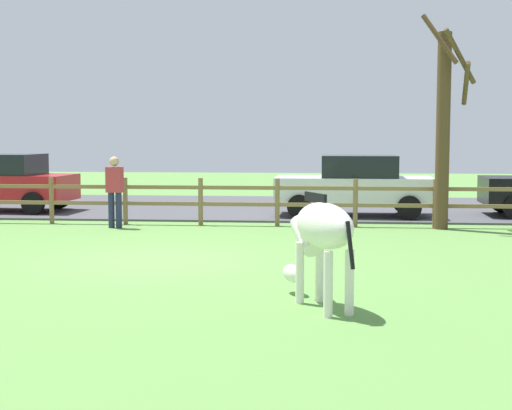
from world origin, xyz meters
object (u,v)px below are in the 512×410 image
at_px(parked_car_white, 355,185).
at_px(visitor_near_fence, 115,189).
at_px(crow_on_grass, 307,236).
at_px(zebra, 321,233).
at_px(parked_car_red, 1,182).
at_px(bare_tree, 444,124).

relative_size(parked_car_white, visitor_near_fence, 2.46).
distance_m(crow_on_grass, parked_car_white, 4.84).
xyz_separation_m(zebra, parked_car_white, (0.80, 10.40, -0.08)).
bearing_deg(parked_car_white, crow_on_grass, -103.49).
xyz_separation_m(crow_on_grass, parked_car_red, (-8.52, 5.04, 0.72)).
xyz_separation_m(zebra, visitor_near_fence, (-4.76, 7.67, -0.02)).
height_order(parked_car_red, parked_car_white, same).
height_order(bare_tree, zebra, bare_tree).
distance_m(parked_car_red, parked_car_white, 9.64).
bearing_deg(zebra, parked_car_red, 129.34).
distance_m(crow_on_grass, visitor_near_fence, 4.90).
bearing_deg(parked_car_white, zebra, -94.38).
xyz_separation_m(zebra, crow_on_grass, (-0.32, 5.74, -0.80)).
bearing_deg(visitor_near_fence, bare_tree, 3.66).
height_order(zebra, parked_car_red, parked_car_red).
relative_size(crow_on_grass, parked_car_red, 0.05).
distance_m(zebra, parked_car_white, 10.43).
bearing_deg(parked_car_red, bare_tree, -12.85).
relative_size(bare_tree, zebra, 2.68).
xyz_separation_m(zebra, parked_car_red, (-8.84, 10.78, -0.08)).
bearing_deg(crow_on_grass, bare_tree, 38.76).
height_order(bare_tree, visitor_near_fence, bare_tree).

